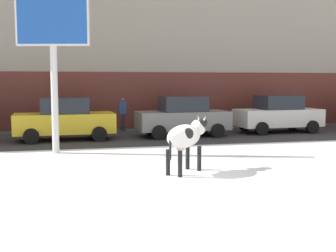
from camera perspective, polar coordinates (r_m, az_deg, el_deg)
ground_plane at (r=11.23m, az=3.00°, el=-6.93°), size 120.00×120.00×0.00m
road_strip at (r=19.25m, az=-3.78°, el=-1.53°), size 60.00×5.60×0.01m
building_facade at (r=25.06m, az=-6.03°, el=15.05°), size 44.00×6.10×13.00m
cow_holstein at (r=11.66m, az=2.38°, el=-1.46°), size 1.69×1.58×1.54m
billboard at (r=15.45m, az=-15.23°, el=12.47°), size 2.49×0.80×5.56m
car_yellow_sedan at (r=18.77m, az=-13.70°, el=0.90°), size 4.29×2.15×1.84m
car_grey_sedan at (r=19.53m, az=2.00°, el=1.25°), size 4.29×2.15×1.84m
car_white_sedan at (r=21.78m, az=14.58°, el=1.55°), size 4.29×2.15×1.84m
pedestrian_near_billboard at (r=23.75m, az=11.72°, el=1.90°), size 0.36×0.24×1.73m
pedestrian_by_cars at (r=21.76m, az=-6.09°, el=1.63°), size 0.36×0.24×1.73m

